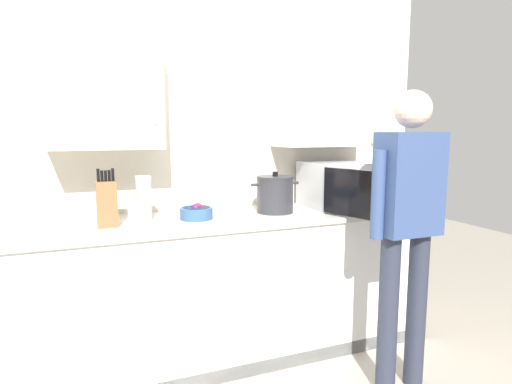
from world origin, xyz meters
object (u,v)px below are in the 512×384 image
at_px(microwave_oven, 341,184).
at_px(person_figure, 406,215).
at_px(thermos_flask, 144,199).
at_px(knife_block, 107,203).
at_px(stock_pot, 275,194).
at_px(fruit_bowl, 196,212).

xyz_separation_m(microwave_oven, person_figure, (-0.05, -0.73, -0.09)).
bearing_deg(thermos_flask, knife_block, -173.67).
distance_m(microwave_oven, person_figure, 0.74).
bearing_deg(stock_pot, thermos_flask, 179.78).
bearing_deg(fruit_bowl, knife_block, -179.82).
bearing_deg(person_figure, thermos_flask, 151.84).
xyz_separation_m(microwave_oven, fruit_bowl, (-1.06, -0.05, -0.12)).
xyz_separation_m(thermos_flask, person_figure, (1.32, -0.70, -0.07)).
height_order(stock_pot, fruit_bowl, stock_pot).
bearing_deg(person_figure, fruit_bowl, 145.87).
bearing_deg(fruit_bowl, stock_pot, 1.94).
relative_size(microwave_oven, stock_pot, 2.34).
relative_size(thermos_flask, fruit_bowl, 1.37).
bearing_deg(thermos_flask, fruit_bowl, -3.95).
bearing_deg(microwave_oven, stock_pot, -176.50).
height_order(microwave_oven, thermos_flask, microwave_oven).
relative_size(knife_block, stock_pot, 0.97).
distance_m(fruit_bowl, person_figure, 1.22).
bearing_deg(stock_pot, fruit_bowl, -178.06).
distance_m(thermos_flask, fruit_bowl, 0.32).
xyz_separation_m(thermos_flask, fruit_bowl, (0.31, -0.02, -0.10)).
xyz_separation_m(knife_block, person_figure, (1.52, -0.68, -0.06)).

